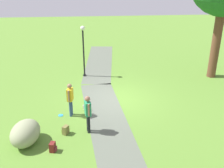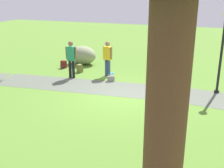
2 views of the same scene
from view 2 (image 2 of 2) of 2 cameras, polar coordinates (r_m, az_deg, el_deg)
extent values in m
plane|color=#57822E|center=(10.97, 2.03, -2.61)|extent=(48.00, 48.00, 0.00)
cube|color=#596052|center=(12.26, -5.58, -0.36)|extent=(8.15, 2.67, 0.01)
cylinder|color=brown|center=(3.71, 10.73, -9.19)|extent=(0.54, 0.54, 4.49)
cylinder|color=black|center=(12.16, 20.52, -1.43)|extent=(0.20, 0.20, 0.10)
cylinder|color=black|center=(11.77, 21.31, 5.27)|extent=(0.10, 0.10, 3.02)
ellipsoid|color=gray|center=(15.86, -5.91, 5.86)|extent=(1.78, 1.45, 1.02)
cylinder|color=#314971|center=(13.53, -1.18, 3.34)|extent=(0.13, 0.13, 0.82)
cylinder|color=#314971|center=(13.44, -0.62, 3.24)|extent=(0.13, 0.13, 0.82)
cube|color=gold|center=(13.31, -0.92, 6.28)|extent=(0.40, 0.31, 0.62)
cylinder|color=#8D674E|center=(13.43, -1.70, 6.53)|extent=(0.08, 0.08, 0.55)
cylinder|color=#8D674E|center=(13.19, -0.12, 6.32)|extent=(0.08, 0.08, 0.55)
sphere|color=#8D674E|center=(13.23, -0.93, 8.19)|extent=(0.22, 0.22, 0.22)
cylinder|color=black|center=(13.33, -7.86, 3.01)|extent=(0.13, 0.13, 0.86)
cylinder|color=black|center=(13.38, -8.52, 3.03)|extent=(0.13, 0.13, 0.86)
cube|color=#278E5B|center=(13.18, -8.34, 6.16)|extent=(0.40, 0.31, 0.64)
cylinder|color=#8B5E4A|center=(13.11, -7.43, 6.29)|extent=(0.08, 0.08, 0.57)
cylinder|color=#8B5E4A|center=(13.24, -9.26, 6.33)|extent=(0.08, 0.08, 0.57)
sphere|color=#8B5E4A|center=(13.09, -8.44, 8.16)|extent=(0.23, 0.23, 0.23)
cube|color=gray|center=(12.80, -0.22, 1.09)|extent=(0.34, 0.26, 0.24)
torus|color=gray|center=(12.75, -0.22, 1.86)|extent=(0.37, 0.37, 0.02)
cube|color=maroon|center=(15.23, -9.81, 3.97)|extent=(0.32, 0.26, 0.40)
cube|color=maroon|center=(15.16, -10.13, 3.57)|extent=(0.20, 0.10, 0.18)
cube|color=brown|center=(14.31, -6.61, 3.18)|extent=(0.34, 0.32, 0.40)
cube|color=olive|center=(14.39, -6.16, 2.96)|extent=(0.20, 0.16, 0.18)
cylinder|color=#2D8ECE|center=(14.06, -0.08, 2.23)|extent=(0.24, 0.24, 0.02)
camera|label=1|loc=(20.28, -39.29, 23.53)|focal=44.58mm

